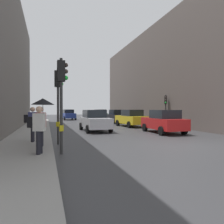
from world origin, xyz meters
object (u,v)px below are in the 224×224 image
at_px(car_blue_van, 69,115).
at_px(car_dark_suv, 117,116).
at_px(traffic_light_near_right, 58,92).
at_px(traffic_light_near_left, 62,88).
at_px(car_red_sedan, 163,121).
at_px(car_green_estate, 100,115).
at_px(car_silver_hatchback, 95,121).
at_px(traffic_light_mid_street, 166,105).
at_px(car_yellow_taxi, 131,118).
at_px(pedestrian_with_grey_backpack, 32,122).
at_px(pedestrian_with_umbrella, 42,109).
at_px(pedestrian_with_black_backpack, 38,127).

xyz_separation_m(car_blue_van, car_dark_suv, (5.17, -10.21, 0.00)).
relative_size(traffic_light_near_right, car_blue_van, 0.90).
bearing_deg(traffic_light_near_left, car_red_sedan, 32.19).
bearing_deg(car_green_estate, traffic_light_near_left, -108.05).
height_order(traffic_light_near_right, car_silver_hatchback, traffic_light_near_right).
relative_size(traffic_light_mid_street, car_yellow_taxi, 0.76).
bearing_deg(car_silver_hatchback, pedestrian_with_grey_backpack, -130.52).
bearing_deg(car_blue_van, pedestrian_with_grey_backpack, -100.12).
bearing_deg(pedestrian_with_umbrella, car_blue_van, 81.65).
bearing_deg(car_dark_suv, pedestrian_with_umbrella, -119.90).
height_order(traffic_light_near_right, car_yellow_taxi, traffic_light_near_right).
height_order(traffic_light_mid_street, pedestrian_with_umbrella, traffic_light_mid_street).
distance_m(car_green_estate, pedestrian_with_grey_backpack, 24.29).
height_order(car_silver_hatchback, pedestrian_with_umbrella, pedestrian_with_umbrella).
bearing_deg(traffic_light_mid_street, pedestrian_with_umbrella, -144.30).
xyz_separation_m(traffic_light_mid_street, pedestrian_with_grey_backpack, (-12.33, -6.90, -1.10)).
bearing_deg(traffic_light_near_left, car_blue_van, 83.59).
height_order(car_green_estate, pedestrian_with_umbrella, pedestrian_with_umbrella).
bearing_deg(car_dark_suv, car_yellow_taxi, -93.92).
height_order(traffic_light_near_left, car_yellow_taxi, traffic_light_near_left).
distance_m(traffic_light_near_right, pedestrian_with_umbrella, 1.73).
bearing_deg(pedestrian_with_umbrella, traffic_light_mid_street, 35.70).
bearing_deg(pedestrian_with_black_backpack, traffic_light_near_left, 27.55).
distance_m(traffic_light_mid_street, car_blue_van, 19.12).
bearing_deg(car_green_estate, traffic_light_near_right, -109.76).
xyz_separation_m(traffic_light_mid_street, car_yellow_taxi, (-3.23, 1.40, -1.39)).
bearing_deg(traffic_light_near_left, car_dark_suv, 63.76).
bearing_deg(pedestrian_with_grey_backpack, car_green_estate, 67.10).
bearing_deg(car_blue_van, car_green_estate, -19.74).
distance_m(traffic_light_near_left, pedestrian_with_umbrella, 1.53).
bearing_deg(car_blue_van, car_silver_hatchback, -89.39).
distance_m(car_silver_hatchback, pedestrian_with_umbrella, 8.00).
height_order(traffic_light_near_right, car_blue_van, traffic_light_near_right).
height_order(traffic_light_near_left, pedestrian_with_grey_backpack, traffic_light_near_left).
xyz_separation_m(traffic_light_near_left, car_silver_hatchback, (3.21, 7.90, -1.80)).
height_order(car_blue_van, pedestrian_with_grey_backpack, pedestrian_with_grey_backpack).
xyz_separation_m(car_red_sedan, pedestrian_with_grey_backpack, (-9.21, -2.37, 0.29)).
xyz_separation_m(car_silver_hatchback, car_red_sedan, (4.68, -2.93, 0.00)).
height_order(traffic_light_near_left, pedestrian_with_black_backpack, traffic_light_near_left).
bearing_deg(pedestrian_with_grey_backpack, car_dark_suv, 55.85).
bearing_deg(car_dark_suv, car_silver_hatchback, -119.72).
xyz_separation_m(car_blue_van, car_yellow_taxi, (4.78, -15.91, 0.00)).
bearing_deg(car_green_estate, pedestrian_with_black_backpack, -109.54).
relative_size(car_red_sedan, pedestrian_with_black_backpack, 2.42).
bearing_deg(car_silver_hatchback, car_green_estate, 73.92).
distance_m(car_red_sedan, pedestrian_with_grey_backpack, 9.51).
xyz_separation_m(pedestrian_with_umbrella, pedestrian_with_black_backpack, (-0.12, -1.49, -0.68)).
height_order(car_dark_suv, car_yellow_taxi, same).
bearing_deg(pedestrian_with_grey_backpack, traffic_light_near_right, -12.09).
height_order(pedestrian_with_umbrella, pedestrian_with_black_backpack, pedestrian_with_umbrella).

